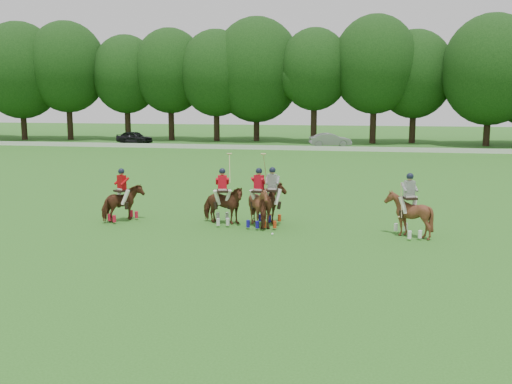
% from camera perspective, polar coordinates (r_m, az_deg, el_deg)
% --- Properties ---
extents(ground, '(180.00, 180.00, 0.00)m').
position_cam_1_polar(ground, '(19.25, -6.67, -6.00)').
color(ground, '#2A621C').
rests_on(ground, ground).
extents(tree_line, '(117.98, 14.32, 14.75)m').
position_cam_1_polar(tree_line, '(66.04, 6.15, 12.07)').
color(tree_line, black).
rests_on(tree_line, ground).
extents(boundary_rail, '(120.00, 0.10, 0.44)m').
position_cam_1_polar(boundary_rail, '(56.20, 4.92, 4.40)').
color(boundary_rail, white).
rests_on(boundary_rail, ground).
extents(car_left, '(4.46, 2.64, 1.42)m').
position_cam_1_polar(car_left, '(65.41, -12.07, 5.36)').
color(car_left, black).
rests_on(car_left, ground).
extents(car_mid, '(4.58, 2.49, 1.43)m').
position_cam_1_polar(car_mid, '(60.46, 7.43, 5.18)').
color(car_mid, gray).
rests_on(car_mid, ground).
extents(polo_red_a, '(1.61, 1.93, 2.22)m').
position_cam_1_polar(polo_red_a, '(24.31, -13.21, -1.03)').
color(polo_red_a, '#4D2414').
rests_on(polo_red_a, ground).
extents(polo_red_b, '(1.86, 1.70, 2.83)m').
position_cam_1_polar(polo_red_b, '(23.16, -3.36, -1.24)').
color(polo_red_b, '#4D2414').
rests_on(polo_red_b, ground).
extents(polo_red_c, '(1.65, 1.77, 2.36)m').
position_cam_1_polar(polo_red_c, '(22.67, 0.29, -1.37)').
color(polo_red_c, '#4D2414').
rests_on(polo_red_c, ground).
extents(polo_stripe_a, '(1.24, 2.00, 2.93)m').
position_cam_1_polar(polo_stripe_a, '(22.73, 1.63, -1.30)').
color(polo_stripe_a, '#4D2414').
rests_on(polo_stripe_a, ground).
extents(polo_stripe_b, '(1.79, 1.89, 2.37)m').
position_cam_1_polar(polo_stripe_b, '(21.80, 14.99, -2.11)').
color(polo_stripe_b, '#4D2414').
rests_on(polo_stripe_b, ground).
extents(polo_ball, '(0.09, 0.09, 0.09)m').
position_cam_1_polar(polo_ball, '(21.43, 1.65, -4.22)').
color(polo_ball, white).
rests_on(polo_ball, ground).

